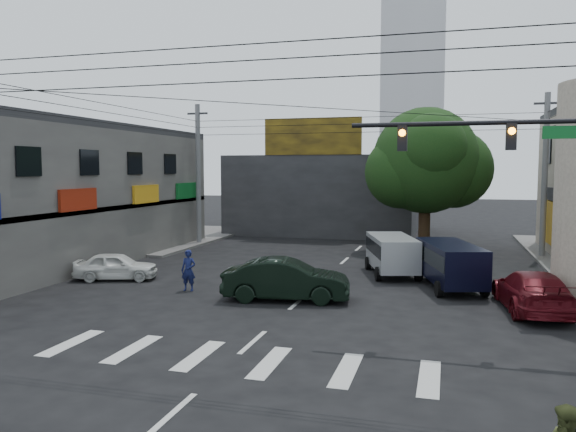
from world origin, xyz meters
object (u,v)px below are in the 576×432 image
at_px(utility_pole_far_left, 198,175).
at_px(traffic_officer, 188,270).
at_px(silver_minivan, 392,256).
at_px(white_compact, 116,266).
at_px(street_tree, 426,161).
at_px(utility_pole_far_right, 545,176).
at_px(traffic_gantry, 542,175).
at_px(dark_sedan, 286,280).
at_px(navy_van, 450,266).
at_px(maroon_sedan, 532,291).

height_order(utility_pole_far_left, traffic_officer, utility_pole_far_left).
height_order(silver_minivan, traffic_officer, silver_minivan).
distance_m(utility_pole_far_left, white_compact, 12.73).
bearing_deg(traffic_officer, street_tree, 55.30).
height_order(street_tree, utility_pole_far_right, utility_pole_far_right).
height_order(street_tree, white_compact, street_tree).
relative_size(traffic_gantry, dark_sedan, 1.44).
bearing_deg(navy_van, street_tree, -8.51).
distance_m(utility_pole_far_left, maroon_sedan, 23.12).
distance_m(street_tree, traffic_gantry, 18.42).
height_order(utility_pole_far_right, white_compact, utility_pole_far_right).
relative_size(street_tree, navy_van, 1.73).
relative_size(utility_pole_far_left, utility_pole_far_right, 1.00).
height_order(street_tree, navy_van, street_tree).
bearing_deg(maroon_sedan, dark_sedan, -1.47).
height_order(street_tree, traffic_officer, street_tree).
xyz_separation_m(traffic_gantry, traffic_officer, (-12.66, 3.78, -3.98)).
bearing_deg(maroon_sedan, navy_van, -55.15).
relative_size(white_compact, maroon_sedan, 0.76).
xyz_separation_m(dark_sedan, navy_van, (6.00, 3.93, 0.15)).
height_order(utility_pole_far_right, maroon_sedan, utility_pole_far_right).
distance_m(white_compact, maroon_sedan, 17.31).
xyz_separation_m(utility_pole_far_left, white_compact, (1.48, -12.00, -3.98)).
bearing_deg(street_tree, silver_minivan, -97.74).
bearing_deg(traffic_gantry, traffic_officer, 163.36).
relative_size(maroon_sedan, navy_van, 1.02).
bearing_deg(street_tree, dark_sedan, -107.05).
bearing_deg(white_compact, utility_pole_far_left, -11.83).
bearing_deg(silver_minivan, utility_pole_far_left, 44.17).
distance_m(silver_minivan, navy_van, 3.54).
xyz_separation_m(traffic_gantry, silver_minivan, (-4.97, 9.58, -3.92)).
height_order(traffic_gantry, maroon_sedan, traffic_gantry).
distance_m(utility_pole_far_right, maroon_sedan, 13.69).
relative_size(street_tree, utility_pole_far_right, 0.95).
distance_m(utility_pole_far_left, utility_pole_far_right, 21.00).
bearing_deg(utility_pole_far_right, dark_sedan, -128.76).
distance_m(utility_pole_far_right, white_compact, 23.26).
bearing_deg(dark_sedan, white_compact, 69.41).
distance_m(street_tree, white_compact, 19.03).
xyz_separation_m(street_tree, utility_pole_far_right, (6.50, -1.00, -0.87)).
relative_size(utility_pole_far_right, white_compact, 2.34).
relative_size(utility_pole_far_left, dark_sedan, 1.84).
relative_size(utility_pole_far_right, dark_sedan, 1.84).
relative_size(navy_van, traffic_officer, 2.97).
relative_size(street_tree, traffic_gantry, 1.21).
xyz_separation_m(dark_sedan, white_compact, (-8.51, 1.72, -0.17)).
xyz_separation_m(white_compact, navy_van, (14.51, 2.21, 0.32)).
bearing_deg(utility_pole_far_left, utility_pole_far_right, 0.00).
bearing_deg(dark_sedan, utility_pole_far_left, 26.89).
relative_size(street_tree, dark_sedan, 1.74).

